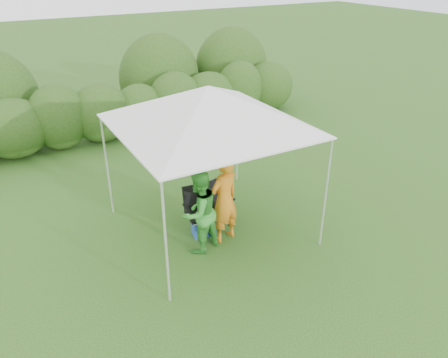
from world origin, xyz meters
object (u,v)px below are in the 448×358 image
chair_right (215,201)px  man (224,199)px  canopy (208,107)px  woman (199,212)px  chair_left (199,207)px  cooler (203,226)px

chair_right → man: (-0.11, -0.56, 0.35)m
canopy → man: size_ratio=1.83×
chair_right → woman: (-0.65, -0.63, 0.28)m
canopy → chair_right: size_ratio=3.54×
chair_left → cooler: chair_left is taller
canopy → cooler: size_ratio=6.32×
chair_right → man: size_ratio=0.52×
chair_right → chair_left: 0.41m
canopy → man: 1.68m
man → woman: man is taller
chair_right → cooler: chair_right is taller
canopy → chair_left: canopy is taller
canopy → woman: bearing=-132.6°
man → cooler: (-0.27, 0.32, -0.66)m
canopy → man: canopy is taller
canopy → woman: (-0.49, -0.53, -1.68)m
chair_right → chair_left: chair_left is taller
woman → cooler: woman is taller
canopy → chair_right: (0.17, 0.10, -1.97)m
canopy → woman: 1.83m
man → canopy: bearing=-96.8°
man → cooler: 0.78m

